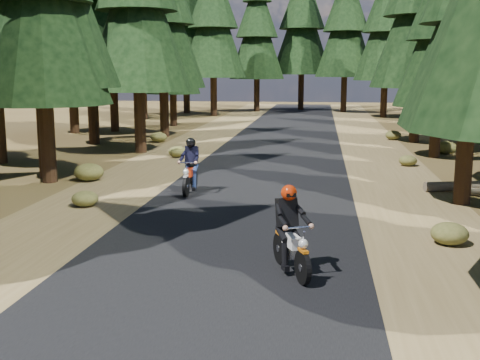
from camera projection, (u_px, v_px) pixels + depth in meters
The scene contains 7 objects.
ground at pixel (231, 239), 13.78m from camera, with size 120.00×120.00×0.00m, color #453418.
road at pixel (255, 194), 18.66m from camera, with size 6.00×100.00×0.01m, color black.
shoulder_l at pixel (112, 191), 19.26m from camera, with size 3.20×100.00×0.01m, color brown.
shoulder_r at pixel (407, 199), 18.05m from camera, with size 3.20×100.00×0.01m, color brown.
understory_shrubs at pixel (278, 176), 20.48m from camera, with size 15.30×31.71×0.61m.
rider_lead at pixel (291, 245), 11.32m from camera, with size 1.26×1.96×1.68m.
rider_follow at pixel (190, 175), 18.78m from camera, with size 0.60×1.94×1.72m.
Camera 1 is at (1.97, -13.17, 3.82)m, focal length 45.00 mm.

